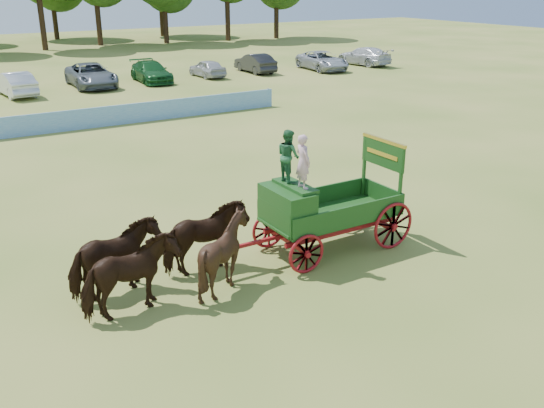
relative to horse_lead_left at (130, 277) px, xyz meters
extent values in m
plane|color=#9A8F45|center=(3.40, 1.03, -0.94)|extent=(160.00, 160.00, 0.00)
imported|color=black|center=(0.00, 0.00, 0.00)|extent=(2.36, 1.32, 1.89)
imported|color=black|center=(0.00, 1.10, 0.00)|extent=(2.38, 1.41, 1.89)
imported|color=black|center=(2.40, 0.00, 0.00)|extent=(1.97, 1.81, 1.89)
imported|color=black|center=(2.40, 1.10, 0.00)|extent=(2.29, 1.15, 1.89)
cube|color=maroon|center=(4.60, 0.55, -0.34)|extent=(0.12, 2.00, 0.12)
cube|color=maroon|center=(7.60, 0.55, -0.34)|extent=(0.12, 2.00, 0.12)
cube|color=maroon|center=(6.10, 0.00, -0.22)|extent=(3.80, 0.10, 0.12)
cube|color=maroon|center=(6.10, 1.10, -0.22)|extent=(3.80, 0.10, 0.12)
cube|color=maroon|center=(3.70, 0.55, -0.19)|extent=(2.80, 0.09, 0.09)
cube|color=#1E501A|center=(6.10, 0.55, 0.06)|extent=(3.80, 1.80, 0.10)
cube|color=#1E501A|center=(6.10, -0.33, 0.36)|extent=(3.80, 0.06, 0.55)
cube|color=#1E501A|center=(6.10, 1.43, 0.36)|extent=(3.80, 0.06, 0.55)
cube|color=#1E501A|center=(7.98, 0.55, 0.36)|extent=(0.06, 1.80, 0.55)
cube|color=#1E501A|center=(4.60, 0.55, 0.61)|extent=(0.85, 1.70, 1.05)
cube|color=#1E501A|center=(4.85, 0.55, 1.18)|extent=(0.55, 1.50, 0.08)
cube|color=#1E501A|center=(4.22, 0.55, 0.41)|extent=(0.10, 1.60, 0.65)
cube|color=#1E501A|center=(4.40, 0.55, 0.11)|extent=(0.55, 1.60, 0.06)
cube|color=#1E501A|center=(7.90, -0.25, 1.01)|extent=(0.08, 0.08, 1.80)
cube|color=#1E501A|center=(7.90, 1.35, 1.01)|extent=(0.08, 0.08, 1.80)
cube|color=#1E501A|center=(7.90, 0.55, 1.61)|extent=(0.07, 1.75, 0.75)
cube|color=gold|center=(7.90, 0.55, 2.01)|extent=(0.08, 1.80, 0.09)
cube|color=gold|center=(7.86, 0.55, 1.61)|extent=(0.02, 1.30, 0.12)
torus|color=maroon|center=(4.60, -0.40, -0.39)|extent=(1.09, 0.09, 1.09)
torus|color=maroon|center=(4.60, 1.50, -0.39)|extent=(1.09, 0.09, 1.09)
torus|color=maroon|center=(7.60, -0.40, -0.24)|extent=(1.39, 0.09, 1.39)
torus|color=maroon|center=(7.60, 1.50, -0.24)|extent=(1.39, 0.09, 1.39)
imported|color=#D6A3B5|center=(4.85, 0.20, 1.94)|extent=(0.34, 0.52, 1.44)
imported|color=#235F36|center=(4.85, 0.90, 1.93)|extent=(0.54, 0.69, 1.42)
cube|color=#2172B5|center=(2.40, 19.03, -0.42)|extent=(26.00, 0.08, 1.05)
imported|color=silver|center=(2.82, 30.73, -0.16)|extent=(2.14, 4.92, 1.58)
imported|color=slate|center=(8.08, 31.66, -0.12)|extent=(2.96, 6.04, 1.65)
imported|color=#144C1E|center=(12.49, 31.47, -0.19)|extent=(2.43, 5.31, 1.51)
imported|color=#B2B2B7|center=(17.13, 31.49, -0.26)|extent=(1.72, 4.04, 1.36)
imported|color=#262628|center=(21.54, 31.62, -0.18)|extent=(1.70, 4.66, 1.53)
imported|color=#999EA5|center=(27.08, 29.90, -0.17)|extent=(3.07, 5.76, 1.54)
imported|color=silver|center=(32.08, 30.54, -0.16)|extent=(2.86, 5.63, 1.57)
cylinder|color=#382314|center=(10.47, 57.71, 1.89)|extent=(0.60, 0.60, 5.67)
cylinder|color=#382314|center=(17.03, 59.56, 1.62)|extent=(0.60, 0.60, 5.13)
cylinder|color=#382314|center=(24.41, 57.68, 1.33)|extent=(0.60, 0.60, 4.55)
cylinder|color=#382314|center=(32.20, 56.81, 1.60)|extent=(0.60, 0.60, 5.09)
cylinder|color=#382314|center=(38.92, 56.27, 1.41)|extent=(0.60, 0.60, 4.70)
cylinder|color=#382314|center=(14.47, 69.67, 1.38)|extent=(0.60, 0.60, 4.65)
cylinder|color=#382314|center=(27.67, 67.01, 1.48)|extent=(0.60, 0.60, 4.85)
camera|label=1|loc=(-3.68, -12.19, 6.39)|focal=40.00mm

